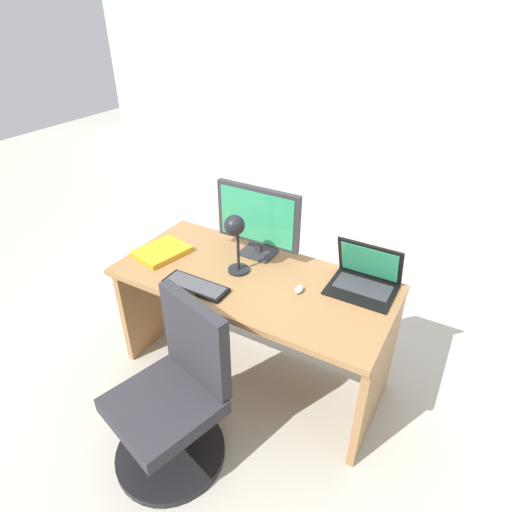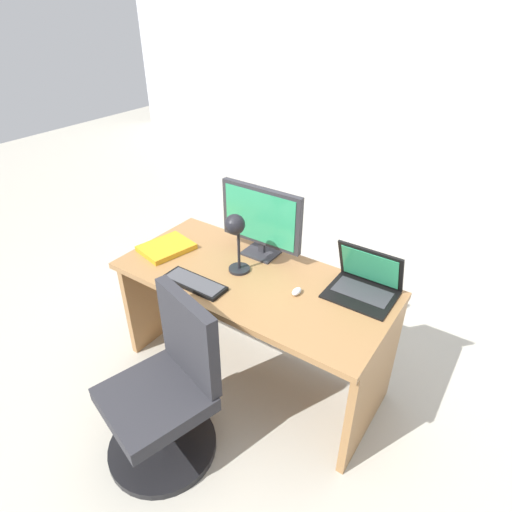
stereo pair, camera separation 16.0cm
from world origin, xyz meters
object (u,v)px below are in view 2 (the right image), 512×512
(desk_lamp, at_px, (236,232))
(mouse, at_px, (297,291))
(monitor, at_px, (261,218))
(desk, at_px, (257,304))
(office_chair, at_px, (167,397))
(book, at_px, (166,247))
(keyboard, at_px, (195,283))
(laptop, at_px, (366,279))

(desk_lamp, bearing_deg, mouse, 2.19)
(monitor, bearing_deg, desk, -61.35)
(office_chair, bearing_deg, book, 131.73)
(desk, bearing_deg, book, -170.38)
(keyboard, height_order, office_chair, office_chair)
(keyboard, height_order, book, book)
(desk, distance_m, book, 0.65)
(monitor, height_order, mouse, monitor)
(laptop, xyz_separation_m, mouse, (-0.28, -0.23, -0.06))
(desk_lamp, xyz_separation_m, office_chair, (0.04, -0.64, -0.63))
(book, xyz_separation_m, office_chair, (0.53, -0.60, -0.39))
(office_chair, bearing_deg, desk, 84.68)
(monitor, bearing_deg, mouse, -30.89)
(monitor, distance_m, office_chair, 1.07)
(desk, distance_m, mouse, 0.36)
(monitor, relative_size, desk_lamp, 1.45)
(mouse, bearing_deg, keyboard, -154.09)
(laptop, height_order, book, laptop)
(laptop, bearing_deg, monitor, -179.91)
(keyboard, xyz_separation_m, desk_lamp, (0.11, 0.22, 0.24))
(laptop, distance_m, book, 1.19)
(book, bearing_deg, desk, 9.62)
(monitor, relative_size, book, 1.53)
(desk, height_order, book, book)
(mouse, bearing_deg, laptop, 39.08)
(monitor, bearing_deg, office_chair, -87.67)
(monitor, xyz_separation_m, book, (-0.50, -0.29, -0.22))
(desk, height_order, desk_lamp, desk_lamp)
(desk_lamp, relative_size, book, 1.06)
(keyboard, bearing_deg, desk, 52.21)
(desk_lamp, bearing_deg, laptop, 20.14)
(desk_lamp, relative_size, office_chair, 0.40)
(laptop, height_order, office_chair, laptop)
(desk, bearing_deg, laptop, 18.57)
(desk, relative_size, book, 4.54)
(office_chair, bearing_deg, mouse, 62.71)
(mouse, height_order, desk_lamp, desk_lamp)
(desk, relative_size, office_chair, 1.73)
(laptop, height_order, keyboard, laptop)
(keyboard, bearing_deg, book, 155.13)
(laptop, relative_size, keyboard, 0.95)
(monitor, bearing_deg, keyboard, -103.94)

